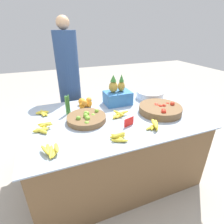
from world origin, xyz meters
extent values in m
plane|color=#ADA599|center=(0.00, 0.00, 0.00)|extent=(12.00, 12.00, 0.00)
cube|color=brown|center=(0.00, 0.00, 0.36)|extent=(1.65, 1.08, 0.72)
cube|color=#99A8BC|center=(0.00, 0.00, 0.73)|extent=(1.71, 1.13, 0.01)
cylinder|color=brown|center=(-0.26, 0.00, 0.76)|extent=(0.38, 0.38, 0.05)
sphere|color=#89BC42|center=(-0.19, 0.01, 0.78)|extent=(0.04, 0.04, 0.04)
sphere|color=#7AB238|center=(-0.27, -0.06, 0.79)|extent=(0.05, 0.05, 0.05)
sphere|color=#6BA333|center=(-0.26, -0.01, 0.76)|extent=(0.05, 0.05, 0.05)
sphere|color=#7AB238|center=(-0.15, 0.05, 0.80)|extent=(0.04, 0.04, 0.04)
sphere|color=#7AB238|center=(-0.27, -0.06, 0.79)|extent=(0.05, 0.05, 0.05)
sphere|color=#7AB238|center=(-0.26, -0.02, 0.76)|extent=(0.05, 0.05, 0.05)
sphere|color=#7AB238|center=(-0.25, 0.03, 0.80)|extent=(0.04, 0.04, 0.04)
sphere|color=#6BA333|center=(-0.35, -0.04, 0.79)|extent=(0.05, 0.05, 0.05)
sphere|color=#7AB238|center=(-0.29, -0.13, 0.78)|extent=(0.05, 0.05, 0.05)
sphere|color=#6BA333|center=(-0.26, 0.00, 0.77)|extent=(0.06, 0.06, 0.06)
sphere|color=#7AB238|center=(-0.28, -0.02, 0.80)|extent=(0.05, 0.05, 0.05)
sphere|color=#7AB238|center=(-0.25, 0.07, 0.78)|extent=(0.05, 0.05, 0.05)
sphere|color=#89BC42|center=(-0.26, -0.04, 0.76)|extent=(0.05, 0.05, 0.05)
cylinder|color=brown|center=(0.51, -0.10, 0.77)|extent=(0.45, 0.45, 0.08)
sphere|color=red|center=(0.58, -0.14, 0.78)|extent=(0.05, 0.05, 0.05)
sphere|color=red|center=(0.51, -0.10, 0.80)|extent=(0.04, 0.04, 0.04)
sphere|color=red|center=(0.48, -0.20, 0.80)|extent=(0.05, 0.05, 0.05)
sphere|color=red|center=(0.65, -0.12, 0.82)|extent=(0.05, 0.05, 0.05)
sphere|color=red|center=(0.45, -0.24, 0.81)|extent=(0.05, 0.05, 0.05)
sphere|color=red|center=(0.60, -0.16, 0.78)|extent=(0.04, 0.04, 0.04)
sphere|color=red|center=(0.55, -0.11, 0.81)|extent=(0.04, 0.04, 0.04)
sphere|color=red|center=(0.50, -0.04, 0.79)|extent=(0.05, 0.05, 0.05)
sphere|color=red|center=(0.59, -0.18, 0.76)|extent=(0.04, 0.04, 0.04)
sphere|color=red|center=(0.49, -0.19, 0.76)|extent=(0.05, 0.05, 0.05)
sphere|color=red|center=(0.63, -0.06, 0.80)|extent=(0.04, 0.04, 0.04)
sphere|color=red|center=(0.51, -0.09, 0.79)|extent=(0.05, 0.05, 0.05)
sphere|color=red|center=(0.53, -0.09, 0.76)|extent=(0.04, 0.04, 0.04)
sphere|color=red|center=(0.55, -0.03, 0.76)|extent=(0.05, 0.05, 0.05)
sphere|color=red|center=(0.49, -0.14, 0.75)|extent=(0.04, 0.04, 0.04)
sphere|color=red|center=(0.49, -0.06, 0.79)|extent=(0.05, 0.05, 0.05)
sphere|color=red|center=(0.40, -0.05, 0.76)|extent=(0.04, 0.04, 0.04)
sphere|color=red|center=(0.58, -0.03, 0.76)|extent=(0.05, 0.05, 0.05)
sphere|color=red|center=(0.57, -0.11, 0.78)|extent=(0.05, 0.05, 0.05)
sphere|color=red|center=(0.55, -0.03, 0.78)|extent=(0.04, 0.04, 0.04)
sphere|color=orange|center=(-0.24, 0.30, 0.76)|extent=(0.07, 0.07, 0.07)
sphere|color=orange|center=(-0.20, 0.34, 0.77)|extent=(0.07, 0.07, 0.07)
sphere|color=orange|center=(-0.22, 0.40, 0.77)|extent=(0.08, 0.08, 0.08)
sphere|color=orange|center=(-0.19, 0.34, 0.77)|extent=(0.07, 0.07, 0.07)
sphere|color=orange|center=(-0.16, 0.32, 0.77)|extent=(0.08, 0.08, 0.08)
sphere|color=orange|center=(-0.15, 0.33, 0.81)|extent=(0.06, 0.06, 0.06)
sphere|color=orange|center=(-0.22, 0.28, 0.81)|extent=(0.07, 0.07, 0.07)
cylinder|color=silver|center=(0.64, 0.30, 0.78)|extent=(0.34, 0.34, 0.09)
cube|color=red|center=(0.08, -0.23, 0.77)|extent=(0.11, 0.04, 0.08)
cube|color=#3370B7|center=(0.18, 0.28, 0.81)|extent=(0.30, 0.22, 0.15)
ellipsoid|color=#B28E38|center=(0.13, 0.28, 0.95)|extent=(0.10, 0.10, 0.13)
cone|color=#387A33|center=(0.13, 0.28, 1.05)|extent=(0.07, 0.07, 0.08)
ellipsoid|color=#B28E38|center=(0.23, 0.28, 0.94)|extent=(0.08, 0.08, 0.12)
cone|color=#387A33|center=(0.23, 0.28, 1.04)|extent=(0.06, 0.06, 0.08)
cylinder|color=#428438|center=(-0.42, 0.22, 0.83)|extent=(0.01, 0.01, 0.20)
cylinder|color=#428438|center=(-0.39, 0.23, 0.83)|extent=(0.01, 0.01, 0.20)
cylinder|color=#428438|center=(-0.40, 0.22, 0.83)|extent=(0.01, 0.01, 0.20)
cylinder|color=#4C8E42|center=(-0.42, 0.21, 0.83)|extent=(0.01, 0.01, 0.20)
cylinder|color=#4C8E42|center=(-0.41, 0.24, 0.83)|extent=(0.01, 0.01, 0.20)
cylinder|color=#4C8E42|center=(-0.38, 0.25, 0.83)|extent=(0.01, 0.01, 0.20)
cylinder|color=#4C8E42|center=(-0.42, 0.23, 0.83)|extent=(0.01, 0.01, 0.20)
ellipsoid|color=yellow|center=(-0.69, -0.05, 0.75)|extent=(0.13, 0.04, 0.03)
ellipsoid|color=yellow|center=(-0.68, -0.05, 0.75)|extent=(0.10, 0.11, 0.03)
ellipsoid|color=yellow|center=(-0.65, -0.01, 0.75)|extent=(0.07, 0.12, 0.03)
ellipsoid|color=yellow|center=(-0.67, -0.07, 0.75)|extent=(0.10, 0.11, 0.03)
ellipsoid|color=yellow|center=(-0.64, 0.00, 0.77)|extent=(0.14, 0.07, 0.03)
ellipsoid|color=yellow|center=(-0.64, 0.00, 0.77)|extent=(0.12, 0.08, 0.03)
ellipsoid|color=yellow|center=(0.26, -0.36, 0.75)|extent=(0.11, 0.09, 0.03)
ellipsoid|color=yellow|center=(0.25, -0.35, 0.75)|extent=(0.15, 0.06, 0.03)
ellipsoid|color=yellow|center=(0.30, -0.36, 0.75)|extent=(0.11, 0.14, 0.03)
ellipsoid|color=yellow|center=(0.28, -0.36, 0.78)|extent=(0.11, 0.14, 0.04)
ellipsoid|color=yellow|center=(0.28, -0.33, 0.77)|extent=(0.07, 0.13, 0.03)
ellipsoid|color=yellow|center=(0.03, -0.03, 0.75)|extent=(0.12, 0.11, 0.03)
ellipsoid|color=yellow|center=(0.06, 0.00, 0.75)|extent=(0.06, 0.12, 0.03)
ellipsoid|color=yellow|center=(0.07, -0.04, 0.75)|extent=(0.13, 0.08, 0.03)
ellipsoid|color=yellow|center=(0.06, -0.02, 0.77)|extent=(0.08, 0.15, 0.03)
ellipsoid|color=yellow|center=(0.11, -0.03, 0.77)|extent=(0.15, 0.05, 0.03)
ellipsoid|color=yellow|center=(-0.64, -0.35, 0.75)|extent=(0.03, 0.15, 0.03)
ellipsoid|color=yellow|center=(-0.60, -0.40, 0.75)|extent=(0.08, 0.14, 0.03)
ellipsoid|color=yellow|center=(-0.62, -0.38, 0.75)|extent=(0.05, 0.16, 0.03)
ellipsoid|color=yellow|center=(-0.66, -0.37, 0.77)|extent=(0.07, 0.13, 0.03)
ellipsoid|color=yellow|center=(-0.58, -0.38, 0.77)|extent=(0.03, 0.12, 0.03)
ellipsoid|color=yellow|center=(-0.10, -0.38, 0.75)|extent=(0.13, 0.06, 0.04)
ellipsoid|color=yellow|center=(-0.10, -0.43, 0.75)|extent=(0.14, 0.08, 0.03)
ellipsoid|color=yellow|center=(-0.10, -0.40, 0.75)|extent=(0.09, 0.15, 0.03)
ellipsoid|color=yellow|center=(-0.10, -0.39, 0.74)|extent=(0.06, 0.12, 0.03)
ellipsoid|color=yellow|center=(-0.09, -0.38, 0.77)|extent=(0.12, 0.03, 0.03)
ellipsoid|color=yellow|center=(-0.09, -0.40, 0.77)|extent=(0.12, 0.06, 0.03)
ellipsoid|color=yellow|center=(-0.66, 0.32, 0.75)|extent=(0.13, 0.05, 0.04)
ellipsoid|color=yellow|center=(-0.66, 0.30, 0.75)|extent=(0.05, 0.15, 0.03)
ellipsoid|color=yellow|center=(-0.66, 0.33, 0.75)|extent=(0.06, 0.15, 0.03)
ellipsoid|color=yellow|center=(-0.65, 0.28, 0.75)|extent=(0.10, 0.12, 0.03)
cylinder|color=navy|center=(-0.29, 0.82, 0.76)|extent=(0.28, 0.28, 1.53)
sphere|color=tan|center=(-0.29, 0.82, 1.60)|extent=(0.16, 0.16, 0.16)
camera|label=1|loc=(-0.58, -1.48, 1.55)|focal=28.00mm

